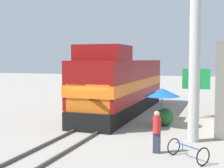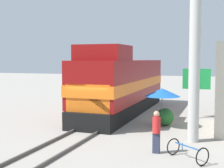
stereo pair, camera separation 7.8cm
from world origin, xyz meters
name	(u,v)px [view 1 (the left image)]	position (x,y,z in m)	size (l,w,h in m)	color
ground_plane	(94,128)	(0.00, 0.00, 0.00)	(120.00, 120.00, 0.00)	gray
rail_near	(83,126)	(-0.72, 0.00, 0.07)	(0.08, 34.75, 0.15)	#4C4742
rail_far	(106,128)	(0.72, 0.00, 0.07)	(0.08, 34.75, 0.15)	#4C4742
locomotive	(121,85)	(0.00, 5.27, 2.13)	(3.16, 13.93, 4.92)	black
utility_pole	(195,32)	(5.73, -1.16, 5.36)	(1.80, 0.54, 10.65)	#B2B2AD
vendor_umbrella	(162,92)	(3.68, 1.64, 2.08)	(2.12, 2.12, 2.32)	#4C4C4C
billboard_sign	(196,82)	(5.37, 5.19, 2.50)	(1.86, 0.12, 3.40)	#595959
shrub_cluster	(165,117)	(3.78, 2.08, 0.53)	(1.07, 1.07, 1.07)	#236028
person_bystander	(157,130)	(4.41, -3.65, 1.01)	(0.34, 0.34, 1.84)	#2D3347
bicycle	(188,151)	(5.77, -4.16, 0.37)	(1.74, 1.61, 0.71)	black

